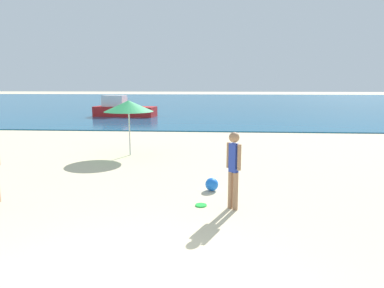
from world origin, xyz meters
TOP-DOWN VIEW (x-y plane):
  - water at (0.00, 44.26)m, footprint 160.00×60.00m
  - person_standing at (1.38, 3.31)m, footprint 0.28×0.28m
  - frisbee at (0.73, 3.43)m, footprint 0.24×0.24m
  - boat_near at (-5.94, 21.86)m, footprint 4.80×2.16m
  - beach_ball at (0.95, 4.46)m, footprint 0.31×0.31m
  - beach_umbrella at (-1.99, 8.33)m, footprint 1.72×1.72m

SIDE VIEW (x-z plane):
  - frisbee at x=0.73m, z-range 0.00..0.03m
  - water at x=0.00m, z-range 0.00..0.06m
  - beach_ball at x=0.95m, z-range 0.00..0.31m
  - boat_near at x=-5.94m, z-range -0.18..1.39m
  - person_standing at x=1.38m, z-range 0.11..1.69m
  - beach_umbrella at x=-1.99m, z-range 0.77..2.71m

